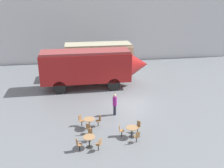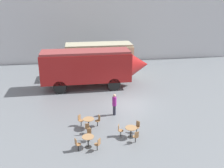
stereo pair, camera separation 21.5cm
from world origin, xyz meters
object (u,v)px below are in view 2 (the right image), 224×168
(cafe_table_near, at_px, (131,130))
(cafe_chair_0, at_px, (136,136))
(streamlined_locomotive, at_px, (94,66))
(visitor_person, at_px, (114,104))
(passenger_coach_vintage, at_px, (99,58))
(cafe_table_far, at_px, (89,121))
(cafe_table_mid, at_px, (88,139))

(cafe_table_near, height_order, cafe_chair_0, cafe_chair_0)
(streamlined_locomotive, height_order, cafe_chair_0, streamlined_locomotive)
(visitor_person, bearing_deg, passenger_coach_vintage, 91.21)
(streamlined_locomotive, bearing_deg, passenger_coach_vintage, 76.41)
(cafe_table_near, distance_m, cafe_table_far, 3.21)
(streamlined_locomotive, bearing_deg, cafe_table_far, -97.71)
(cafe_table_far, xyz_separation_m, visitor_person, (2.19, 1.86, 0.40))
(streamlined_locomotive, distance_m, visitor_person, 6.78)
(passenger_coach_vintage, relative_size, cafe_table_mid, 9.78)
(streamlined_locomotive, distance_m, cafe_chair_0, 11.08)
(streamlined_locomotive, xyz_separation_m, cafe_table_near, (1.65, -10.02, -1.78))
(cafe_table_near, xyz_separation_m, cafe_table_mid, (-2.97, -0.77, 0.02))
(streamlined_locomotive, height_order, cafe_table_near, streamlined_locomotive)
(cafe_chair_0, distance_m, visitor_person, 4.31)
(cafe_chair_0, bearing_deg, cafe_table_mid, 77.81)
(passenger_coach_vintage, bearing_deg, visitor_person, -88.79)
(cafe_table_far, bearing_deg, cafe_chair_0, -38.54)
(passenger_coach_vintage, distance_m, cafe_table_mid, 14.51)
(streamlined_locomotive, height_order, cafe_table_mid, streamlined_locomotive)
(cafe_table_mid, bearing_deg, cafe_table_near, 14.50)
(cafe_table_near, xyz_separation_m, visitor_person, (-0.60, 3.46, 0.43))
(cafe_table_far, bearing_deg, visitor_person, 40.40)
(cafe_table_near, relative_size, cafe_chair_0, 0.92)
(cafe_chair_0, bearing_deg, cafe_table_near, -0.00)
(passenger_coach_vintage, height_order, visitor_person, passenger_coach_vintage)
(passenger_coach_vintage, distance_m, cafe_table_far, 12.16)
(passenger_coach_vintage, bearing_deg, cafe_table_mid, -98.61)
(passenger_coach_vintage, height_order, cafe_table_near, passenger_coach_vintage)
(passenger_coach_vintage, bearing_deg, cafe_table_far, -99.45)
(cafe_chair_0, xyz_separation_m, visitor_person, (-0.77, 4.22, 0.48))
(streamlined_locomotive, bearing_deg, cafe_chair_0, -80.44)
(cafe_table_near, bearing_deg, visitor_person, 99.82)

